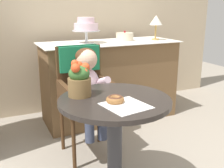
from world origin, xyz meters
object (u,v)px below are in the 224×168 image
Objects in this scene: flower_vase at (79,79)px; table_lamp at (156,21)px; tiered_cake_stand at (86,26)px; round_layer_cake at (125,37)px; cafe_table at (115,129)px; seated_child at (89,83)px; wicker_chair at (83,83)px; donut_front at (115,99)px.

table_lamp is at bearing 40.35° from flower_vase.
tiered_cake_stand is 1.05× the size of table_lamp.
round_layer_cake is at bearing 4.48° from tiered_cake_stand.
cafe_table is 0.40m from flower_vase.
flower_vase is (-0.20, -0.41, 0.15)m from seated_child.
table_lamp reaches higher than cafe_table.
flower_vase is (-0.20, -0.56, 0.19)m from wicker_chair.
flower_vase is at bearing -111.68° from tiered_cake_stand.
tiered_cake_stand is at bearing 176.23° from table_lamp.
seated_child is 2.55× the size of table_lamp.
table_lamp is at bearing 48.96° from donut_front.
cafe_table is 0.99× the size of seated_child.
round_layer_cake is (0.94, 1.20, 0.11)m from flower_vase.
table_lamp is at bearing -3.77° from tiered_cake_stand.
seated_child is 0.89m from tiered_cake_stand.
seated_child is 3.62× the size of round_layer_cake.
seated_child is 3.11× the size of flower_vase.
seated_child is 1.37m from table_lamp.
cafe_table is 1.60m from round_layer_cake.
wicker_chair is 1.31× the size of seated_child.
round_layer_cake is at bearing 41.72° from wicker_chair.
seated_child is at bearing -108.76° from tiered_cake_stand.
donut_front is 0.28m from flower_vase.
seated_child is 1.11m from round_layer_cake.
round_layer_cake is at bearing 165.48° from table_lamp.
round_layer_cake reaches higher than wicker_chair.
round_layer_cake is at bearing 51.83° from flower_vase.
tiered_cake_stand is at bearing 71.24° from seated_child.
flower_vase is at bearing 142.80° from cafe_table.
donut_front is 1.79m from table_lamp.
tiered_cake_stand is 1.49× the size of round_layer_cake.
round_layer_cake is 0.41m from table_lamp.
wicker_chair is 0.63m from flower_vase.
tiered_cake_stand is (0.28, 1.30, 0.57)m from cafe_table.
flower_vase is 1.27m from tiered_cake_stand.
table_lamp is (1.12, 1.24, 0.61)m from cafe_table.
donut_front is at bearing -93.07° from wicker_chair.
tiered_cake_stand is at bearing 77.98° from cafe_table.
wicker_chair is 0.16m from seated_child.
table_lamp is at bearing 48.12° from cafe_table.
tiered_cake_stand reaches higher than round_layer_cake.
cafe_table is 3.08× the size of flower_vase.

